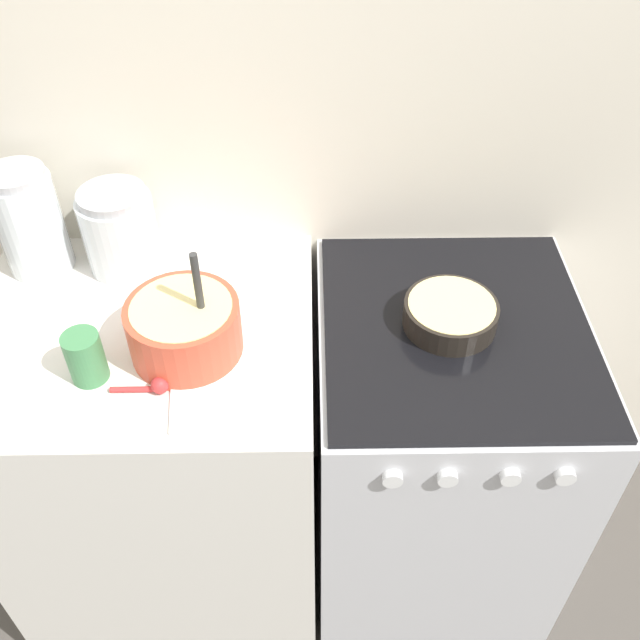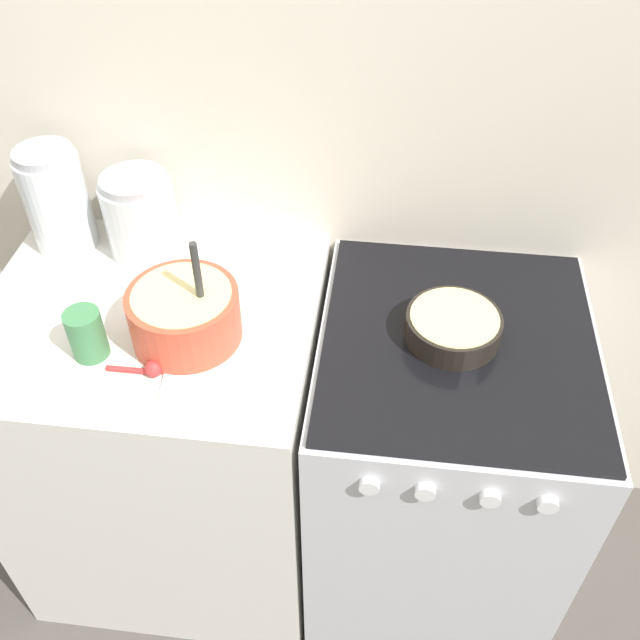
# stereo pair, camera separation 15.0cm
# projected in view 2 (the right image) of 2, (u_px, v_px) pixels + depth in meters

# --- Properties ---
(wall_back) EXTENTS (4.52, 0.05, 2.40)m
(wall_back) POSITION_uv_depth(u_px,v_px,m) (332.00, 138.00, 1.63)
(wall_back) COLOR beige
(wall_back) RESTS_ON ground_plane
(countertop_cabinet) EXTENTS (0.76, 0.66, 0.94)m
(countertop_cabinet) POSITION_uv_depth(u_px,v_px,m) (174.00, 440.00, 1.91)
(countertop_cabinet) COLOR silver
(countertop_cabinet) RESTS_ON ground_plane
(stove) EXTENTS (0.61, 0.68, 0.94)m
(stove) POSITION_uv_depth(u_px,v_px,m) (435.00, 466.00, 1.85)
(stove) COLOR silver
(stove) RESTS_ON ground_plane
(mixing_bowl) EXTENTS (0.23, 0.23, 0.26)m
(mixing_bowl) POSITION_uv_depth(u_px,v_px,m) (184.00, 313.00, 1.49)
(mixing_bowl) COLOR #D84C33
(mixing_bowl) RESTS_ON countertop_cabinet
(baking_pan) EXTENTS (0.20, 0.20, 0.06)m
(baking_pan) POSITION_uv_depth(u_px,v_px,m) (453.00, 326.00, 1.51)
(baking_pan) COLOR black
(baking_pan) RESTS_ON stove
(storage_jar_left) EXTENTS (0.15, 0.15, 0.26)m
(storage_jar_left) POSITION_uv_depth(u_px,v_px,m) (58.00, 205.00, 1.70)
(storage_jar_left) COLOR silver
(storage_jar_left) RESTS_ON countertop_cabinet
(storage_jar_middle) EXTENTS (0.17, 0.17, 0.20)m
(storage_jar_middle) POSITION_uv_depth(u_px,v_px,m) (141.00, 219.00, 1.70)
(storage_jar_middle) COLOR silver
(storage_jar_middle) RESTS_ON countertop_cabinet
(tin_can) EXTENTS (0.08, 0.08, 0.11)m
(tin_can) POSITION_uv_depth(u_px,v_px,m) (87.00, 334.00, 1.46)
(tin_can) COLOR #3F7F4C
(tin_can) RESTS_ON countertop_cabinet
(recipe_page) EXTENTS (0.23, 0.29, 0.01)m
(recipe_page) POSITION_uv_depth(u_px,v_px,m) (216.00, 366.00, 1.47)
(recipe_page) COLOR white
(recipe_page) RESTS_ON countertop_cabinet
(measuring_spoon) EXTENTS (0.12, 0.04, 0.04)m
(measuring_spoon) POSITION_uv_depth(u_px,v_px,m) (148.00, 369.00, 1.45)
(measuring_spoon) COLOR red
(measuring_spoon) RESTS_ON countertop_cabinet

